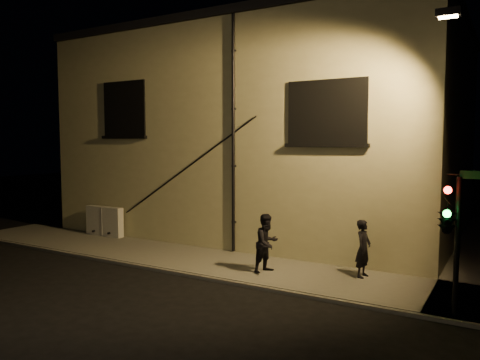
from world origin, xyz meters
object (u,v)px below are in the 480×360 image
Objects in this scene: utility_cabinet at (105,221)px; pedestrian_a at (363,249)px; pedestrian_b at (267,243)px; traffic_signal at (448,218)px.

utility_cabinet is 1.11× the size of pedestrian_a.
pedestrian_a is 2.82m from pedestrian_b.
pedestrian_b reaches higher than pedestrian_a.
traffic_signal is (5.10, -1.04, 1.32)m from pedestrian_b.
pedestrian_b is at bearing 116.44° from pedestrian_a.
pedestrian_a is 3.42m from traffic_signal.
utility_cabinet is 13.81m from traffic_signal.
pedestrian_a is (11.05, -0.54, 0.23)m from utility_cabinet.
traffic_signal is (2.43, -1.97, 1.37)m from pedestrian_a.
traffic_signal reaches higher than utility_cabinet.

